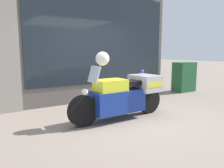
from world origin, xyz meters
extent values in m
plane|color=gray|center=(0.00, 0.00, 0.00)|extent=(60.00, 60.00, 0.00)
cube|color=#56514C|center=(0.00, 2.00, 1.84)|extent=(5.99, 0.40, 3.68)
cube|color=#1E262D|center=(0.51, 1.79, 1.89)|extent=(4.66, 0.02, 2.68)
cube|color=slate|center=(0.47, 2.01, 0.28)|extent=(4.44, 0.30, 0.55)
cube|color=silver|center=(0.47, 2.15, 1.17)|extent=(4.44, 0.02, 1.28)
cube|color=beige|center=(0.47, 2.01, 1.81)|extent=(4.44, 0.30, 0.02)
cube|color=#B7B2A8|center=(-0.92, 2.01, 1.85)|extent=(0.18, 0.04, 0.06)
cube|color=maroon|center=(0.47, 2.01, 1.85)|extent=(0.18, 0.04, 0.06)
cube|color=#195623|center=(1.86, 2.01, 1.85)|extent=(0.18, 0.04, 0.06)
cube|color=orange|center=(-0.56, 1.94, 0.69)|extent=(0.19, 0.04, 0.27)
cube|color=#2D8E42|center=(1.50, 1.94, 0.69)|extent=(0.19, 0.03, 0.27)
cylinder|color=black|center=(-1.11, -0.13, 0.32)|extent=(0.64, 0.15, 0.64)
cylinder|color=black|center=(0.67, -0.11, 0.32)|extent=(0.64, 0.15, 0.64)
cube|color=navy|center=(-0.26, -0.12, 0.42)|extent=(1.21, 0.52, 0.49)
cube|color=yellow|center=(-0.45, -0.12, 0.77)|extent=(0.66, 0.47, 0.28)
cube|color=black|center=(0.01, -0.12, 0.80)|extent=(0.71, 0.39, 0.10)
cube|color=#B7B7BC|center=(0.54, -0.11, 0.76)|extent=(0.54, 0.69, 0.38)
cube|color=yellow|center=(0.54, -0.11, 0.76)|extent=(0.48, 0.70, 0.11)
cube|color=#B2BCC6|center=(-0.85, -0.13, 1.05)|extent=(0.14, 0.36, 0.34)
sphere|color=white|center=(-1.06, -0.13, 0.70)|extent=(0.14, 0.14, 0.14)
sphere|color=blue|center=(0.45, -0.11, 1.04)|extent=(0.09, 0.09, 0.09)
cube|color=#235633|center=(3.85, 1.41, 0.56)|extent=(0.83, 0.50, 1.11)
sphere|color=white|center=(-0.65, -0.12, 1.36)|extent=(0.29, 0.29, 0.29)
camera|label=1|loc=(-2.94, -4.02, 1.50)|focal=35.00mm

